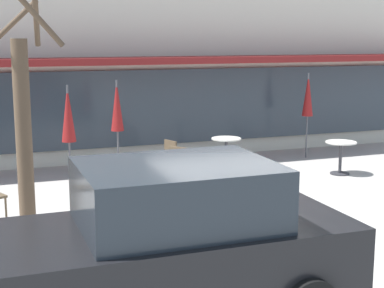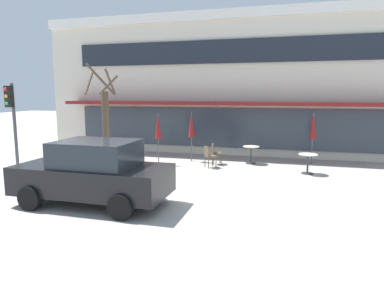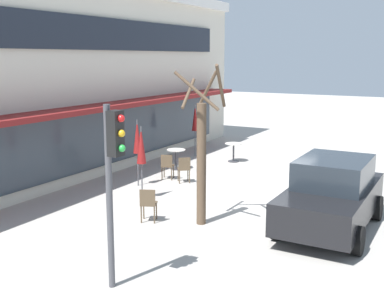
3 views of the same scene
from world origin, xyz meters
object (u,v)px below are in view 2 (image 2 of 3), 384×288
Objects in this scene: cafe_chair_0 at (215,152)px; cafe_chair_2 at (110,155)px; patio_umbrella_cream_folded at (313,126)px; cafe_table_near_wall at (308,160)px; patio_umbrella_corner_open at (158,126)px; street_tree at (105,127)px; traffic_light_pole at (12,112)px; patio_umbrella_green_folded at (191,125)px; parked_sedan at (94,173)px; cafe_chair_1 at (209,155)px; cafe_table_streetside at (251,152)px.

cafe_chair_2 is (-3.95, -1.91, 0.00)m from cafe_chair_0.
cafe_table_near_wall is at bearing -97.76° from patio_umbrella_cream_folded.
street_tree reaches higher than patio_umbrella_corner_open.
patio_umbrella_corner_open is at bearing 30.26° from traffic_light_pole.
parked_sedan is (-0.95, -6.53, -0.75)m from patio_umbrella_green_folded.
cafe_table_near_wall is 0.85× the size of cafe_chair_2.
cafe_table_streetside is at bearing 38.78° from cafe_chair_1.
patio_umbrella_corner_open reaches higher than cafe_table_near_wall.
parked_sedan is (-6.12, -7.23, -0.75)m from patio_umbrella_cream_folded.
patio_umbrella_corner_open is 2.47× the size of cafe_chair_0.
cafe_table_near_wall is at bearing 13.41° from traffic_light_pole.
cafe_table_streetside is 2.03m from cafe_chair_1.
cafe_chair_2 is (-5.42, -2.44, 0.01)m from cafe_table_streetside.
cafe_chair_1 is at bearing -47.28° from patio_umbrella_green_folded.
street_tree reaches higher than cafe_table_near_wall.
traffic_light_pole reaches higher than patio_umbrella_cream_folded.
patio_umbrella_cream_folded is 4.29m from cafe_chair_0.
patio_umbrella_green_folded is at bearing -172.24° from patio_umbrella_cream_folded.
patio_umbrella_corner_open is (-6.36, -1.71, 0.00)m from patio_umbrella_cream_folded.
patio_umbrella_green_folded is at bearing 132.72° from cafe_chair_1.
traffic_light_pole reaches higher than cafe_chair_1.
cafe_table_streetside is 0.19× the size of street_tree.
patio_umbrella_corner_open is (-1.19, -1.00, 0.00)m from patio_umbrella_green_folded.
traffic_light_pole is (-3.26, -1.52, 1.77)m from cafe_chair_2.
cafe_table_near_wall is 0.35× the size of patio_umbrella_corner_open.
cafe_chair_0 and cafe_chair_2 have the same top height.
cafe_chair_0 is 0.74m from cafe_chair_1.
cafe_chair_1 is (1.06, -1.14, -1.10)m from patio_umbrella_green_folded.
cafe_chair_1 is at bearing 36.51° from street_tree.
patio_umbrella_corner_open is at bearing 39.63° from cafe_chair_2.
street_tree is at bearing -111.91° from patio_umbrella_corner_open.
street_tree is (-7.39, -4.28, 0.19)m from patio_umbrella_cream_folded.
patio_umbrella_corner_open is 2.51m from cafe_chair_1.
parked_sedan is at bearing -66.51° from cafe_chair_2.
cafe_chair_0 is at bearing -160.08° from cafe_table_streetside.
cafe_chair_1 is (-1.58, -1.27, 0.01)m from cafe_table_streetside.
traffic_light_pole reaches higher than patio_umbrella_corner_open.
cafe_table_near_wall is 0.19× the size of street_tree.
patio_umbrella_cream_folded is 8.54m from street_tree.
cafe_table_streetside is at bearing 16.41° from patio_umbrella_corner_open.
cafe_chair_0 is (1.16, -0.41, -1.10)m from patio_umbrella_green_folded.
cafe_chair_2 is at bearing -159.18° from patio_umbrella_cream_folded.
patio_umbrella_green_folded is at bearing 39.99° from patio_umbrella_corner_open.
patio_umbrella_cream_folded reaches higher than cafe_chair_1.
parked_sedan reaches higher than cafe_chair_0.
patio_umbrella_corner_open is 5.58m from parked_sedan.
patio_umbrella_cream_folded is at bearing 15.02° from patio_umbrella_corner_open.
cafe_chair_1 is (2.25, -0.14, -1.10)m from patio_umbrella_corner_open.
cafe_chair_1 is 0.22× the size of street_tree.
traffic_light_pole is at bearing -147.63° from patio_umbrella_green_folded.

